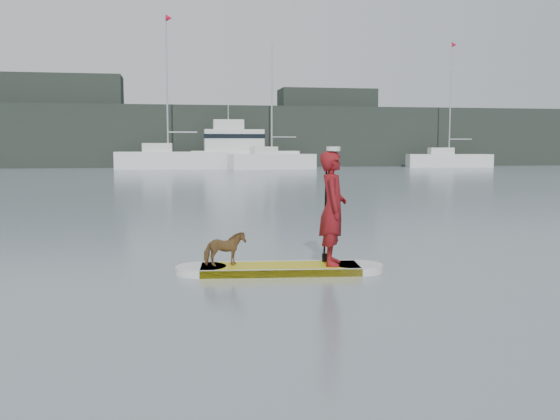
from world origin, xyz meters
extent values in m
plane|color=slate|center=(0.00, 0.00, 0.00)|extent=(140.00, 140.00, 0.00)
cube|color=gold|center=(3.41, -1.16, 0.06)|extent=(2.57, 1.06, 0.12)
cylinder|color=silver|center=(2.17, -1.03, 0.06)|extent=(0.80, 0.80, 0.12)
cylinder|color=silver|center=(4.66, -1.29, 0.06)|extent=(0.80, 0.80, 0.12)
cube|color=silver|center=(3.45, -0.79, 0.06)|extent=(2.49, 0.32, 0.12)
cube|color=silver|center=(3.37, -1.52, 0.06)|extent=(2.49, 0.32, 0.12)
imported|color=maroon|center=(4.25, -1.24, 1.02)|extent=(0.58, 0.74, 1.80)
cylinder|color=silver|center=(4.25, -1.24, 1.96)|extent=(0.22, 0.22, 0.07)
imported|color=brown|center=(2.54, -1.06, 0.39)|extent=(0.69, 0.41, 0.54)
cylinder|color=black|center=(4.19, -1.00, 1.00)|extent=(0.06, 0.30, 1.89)
cube|color=black|center=(4.19, -1.00, 0.10)|extent=(0.10, 0.03, 0.32)
cube|color=white|center=(1.44, 46.55, 0.77)|extent=(9.38, 3.33, 1.54)
cube|color=silver|center=(0.51, 46.60, 1.93)|extent=(2.69, 2.13, 0.77)
cylinder|color=#B7B7BC|center=(1.44, 46.55, 7.48)|extent=(0.15, 0.15, 11.89)
cylinder|color=#B7B7BC|center=(2.75, 46.49, 3.30)|extent=(2.64, 0.25, 0.11)
cone|color=red|center=(1.71, 46.54, 13.32)|extent=(0.58, 0.64, 0.62)
cube|color=white|center=(10.58, 44.46, 0.67)|extent=(7.92, 3.57, 1.34)
cube|color=silver|center=(9.83, 44.35, 1.67)|extent=(2.37, 2.03, 0.67)
cylinder|color=#B7B7BC|center=(10.58, 44.46, 6.20)|extent=(0.13, 0.13, 9.74)
cylinder|color=#B7B7BC|center=(11.71, 44.63, 2.86)|extent=(2.28, 0.43, 0.10)
cube|color=white|center=(28.36, 46.38, 0.63)|extent=(8.28, 3.75, 1.27)
cube|color=silver|center=(27.57, 46.53, 1.59)|extent=(2.49, 2.02, 0.63)
cylinder|color=#B7B7BC|center=(28.36, 46.38, 6.53)|extent=(0.13, 0.13, 10.52)
cylinder|color=#B7B7BC|center=(29.43, 46.19, 2.72)|extent=(2.16, 0.48, 0.09)
cone|color=red|center=(28.58, 46.34, 11.70)|extent=(0.54, 0.58, 0.51)
cube|color=white|center=(8.40, 46.85, 0.80)|extent=(9.86, 3.19, 1.61)
cube|color=silver|center=(7.42, 46.87, 2.59)|extent=(5.43, 2.51, 1.96)
cube|color=silver|center=(6.93, 46.88, 4.01)|extent=(2.77, 1.71, 0.89)
cube|color=black|center=(7.42, 46.87, 2.94)|extent=(5.53, 2.57, 0.40)
cylinder|color=#B7B7BC|center=(6.93, 46.88, 5.17)|extent=(0.09, 0.09, 1.43)
cube|color=black|center=(0.00, 53.00, 3.00)|extent=(90.00, 6.00, 6.00)
cube|color=black|center=(-10.00, 54.00, 4.50)|extent=(14.00, 4.00, 9.00)
cube|color=black|center=(18.00, 54.00, 4.00)|extent=(10.00, 4.00, 8.00)
camera|label=1|loc=(1.75, -10.76, 1.99)|focal=40.00mm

